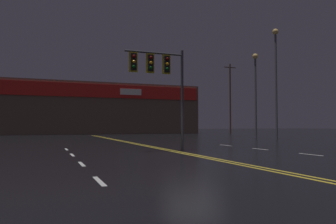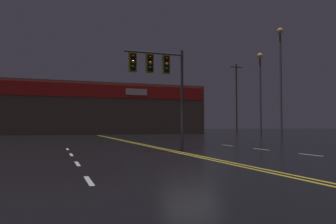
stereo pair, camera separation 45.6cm
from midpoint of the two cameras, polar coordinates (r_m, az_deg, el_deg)
name	(u,v)px [view 2 (the right image)]	position (r m, az deg, el deg)	size (l,w,h in m)	color
ground_plane	(191,155)	(14.53, 4.87, -7.45)	(200.00, 200.00, 0.00)	black
road_markings	(228,157)	(13.61, 11.32, -7.74)	(14.69, 60.00, 0.01)	gold
traffic_signal_median	(158,71)	(16.67, -1.05, 7.13)	(3.13, 0.36, 5.20)	#38383D
streetlight_near_left	(260,83)	(34.40, 16.14, 4.88)	(0.56, 0.56, 8.61)	#59595E
streetlight_far_right	(281,69)	(32.23, 19.40, 7.11)	(0.56, 0.56, 10.34)	#59595E
building_backdrop	(91,109)	(52.45, -13.03, 0.44)	(34.30, 10.23, 7.56)	brown
utility_pole_row	(92,91)	(48.05, -12.76, 3.59)	(48.24, 0.26, 12.37)	#4C3828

